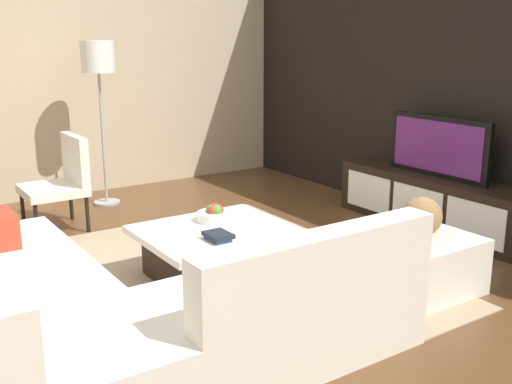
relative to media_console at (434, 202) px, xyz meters
name	(u,v)px	position (x,y,z in m)	size (l,w,h in m)	color
ground_plane	(212,285)	(0.00, -2.40, -0.25)	(14.00, 14.00, 0.00)	brown
feature_wall_back	(465,76)	(0.00, 0.30, 1.15)	(6.40, 0.12, 2.80)	black
side_wall_left	(81,69)	(-3.20, -2.20, 1.15)	(0.12, 5.20, 2.80)	#C6B28E
area_rug	(205,280)	(-0.10, -2.40, -0.24)	(3.08, 2.77, 0.01)	tan
media_console	(434,202)	(0.00, 0.00, 0.00)	(2.03, 0.48, 0.50)	black
television	(438,147)	(0.00, 0.00, 0.53)	(1.09, 0.06, 0.55)	black
sectional_couch	(120,306)	(0.52, -3.29, 0.02)	(2.50, 2.33, 0.79)	silver
coffee_table	(216,252)	(-0.10, -2.30, -0.05)	(0.93, 1.08, 0.38)	black
accent_chair_near	(63,177)	(-1.94, -2.85, 0.24)	(0.56, 0.54, 0.87)	black
floor_lamp	(98,66)	(-2.54, -2.23, 1.20)	(0.34, 0.34, 1.71)	#A5A5AA
ottoman	(419,262)	(0.88, -1.21, -0.05)	(0.70, 0.70, 0.40)	silver
fruit_bowl	(215,214)	(-0.28, -2.20, 0.18)	(0.28, 0.28, 0.14)	silver
decorative_ball	(422,216)	(0.88, -1.21, 0.29)	(0.28, 0.28, 0.28)	#997247
book_stack	(218,236)	(0.12, -2.41, 0.16)	(0.21, 0.16, 0.05)	#2D516B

